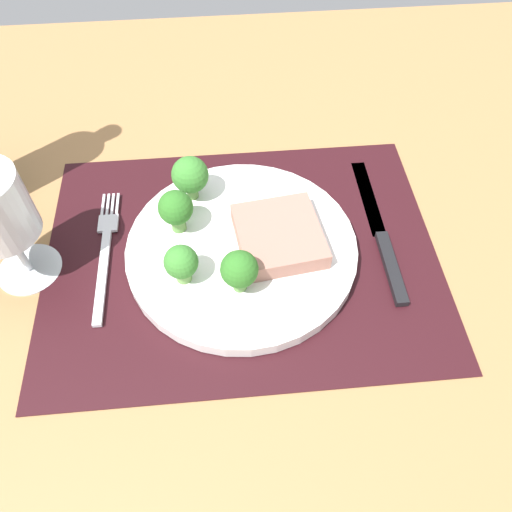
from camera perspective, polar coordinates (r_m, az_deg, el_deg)
name	(u,v)px	position (r cm, az deg, el deg)	size (l,w,h in cm)	color
ground_plane	(242,262)	(60.80, -1.57, -0.67)	(140.00, 110.00, 3.00)	#996D42
placemat	(242,254)	(59.48, -1.61, 0.27)	(45.85, 34.93, 0.30)	black
plate	(242,249)	(58.72, -1.63, 0.82)	(26.76, 26.76, 1.60)	white
steak	(279,239)	(57.22, 2.66, 1.96)	(9.38, 9.93, 2.24)	#9E6B5B
broccoli_center	(239,270)	(52.00, -1.90, -1.58)	(4.02, 4.02, 5.41)	#5B8942
broccoli_back_left	(176,209)	(57.78, -9.07, 5.30)	(4.02, 4.02, 5.60)	#5B8942
broccoli_front_edge	(190,175)	(61.04, -7.47, 9.04)	(4.45, 4.45, 5.87)	#5B8942
broccoli_near_fork	(181,263)	(53.53, -8.46, -0.77)	(3.69, 3.69, 4.92)	#6B994C
fork	(105,252)	(61.73, -16.72, 0.46)	(2.40, 19.20, 0.50)	silver
knife	(382,238)	(62.21, 14.07, 2.02)	(1.80, 23.00, 0.80)	black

